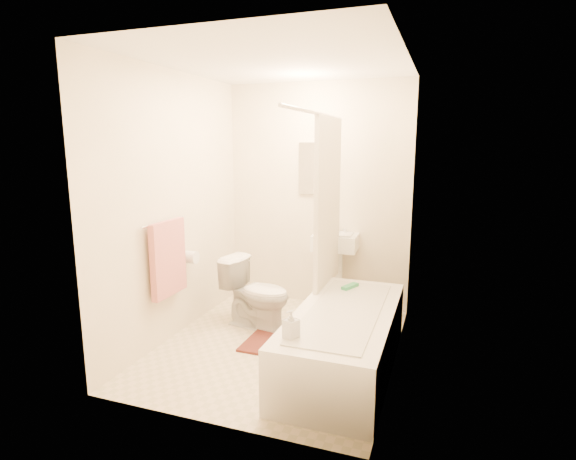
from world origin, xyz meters
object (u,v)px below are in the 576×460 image
(soap_bottle, at_px, (291,324))
(bathtub, at_px, (344,340))
(toilet, at_px, (257,294))
(bath_mat, at_px, (279,345))
(sink, at_px, (335,268))

(soap_bottle, bearing_deg, bathtub, 68.88)
(soap_bottle, bearing_deg, toilet, 123.08)
(bathtub, xyz_separation_m, bath_mat, (-0.62, 0.19, -0.23))
(bath_mat, bearing_deg, bathtub, -17.09)
(bathtub, relative_size, bath_mat, 2.74)
(sink, distance_m, bath_mat, 1.18)
(sink, relative_size, bathtub, 0.53)
(toilet, bearing_deg, sink, -30.47)
(sink, xyz_separation_m, bathtub, (0.38, -1.26, -0.21))
(toilet, distance_m, bathtub, 1.12)
(sink, height_order, bathtub, sink)
(sink, relative_size, soap_bottle, 4.61)
(bathtub, distance_m, soap_bottle, 0.73)
(soap_bottle, bearing_deg, sink, 94.46)
(sink, distance_m, bathtub, 1.33)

